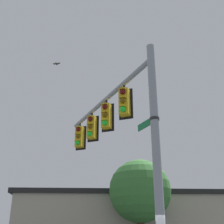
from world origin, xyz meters
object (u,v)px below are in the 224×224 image
Objects in this scene: traffic_light_nearest_pole at (124,102)px; traffic_light_arm_end at (79,137)px; street_name_sign at (150,122)px; traffic_light_mid_outer at (92,127)px; bird_flying at (57,64)px; traffic_light_mid_inner at (106,116)px.

traffic_light_nearest_pole is 1.00× the size of traffic_light_arm_end.
traffic_light_nearest_pole reaches higher than street_name_sign.
traffic_light_arm_end is at bearing -42.21° from traffic_light_nearest_pole.
traffic_light_mid_outer reaches higher than street_name_sign.
traffic_light_nearest_pole is 3.22× the size of bird_flying.
traffic_light_arm_end is (1.14, -1.04, 0.00)m from traffic_light_mid_outer.
bird_flying reaches higher than traffic_light_mid_inner.
traffic_light_mid_outer is at bearing -42.03° from street_name_sign.
street_name_sign is 8.71m from bird_flying.
traffic_light_mid_inner is at bearing 137.79° from traffic_light_arm_end.
traffic_light_mid_inner is at bearing 137.79° from traffic_light_mid_outer.
traffic_light_nearest_pole is at bearing -41.66° from street_name_sign.
street_name_sign is at bearing 137.93° from traffic_light_arm_end.
bird_flying is at bearing -30.94° from street_name_sign.
bird_flying is at bearing -27.71° from traffic_light_nearest_pole.
traffic_light_mid_outer is 3.22× the size of bird_flying.
street_name_sign is at bearing 149.06° from bird_flying.
traffic_light_mid_inner is 1.53× the size of street_name_sign.
traffic_light_mid_outer is at bearing 137.79° from traffic_light_arm_end.
bird_flying is at bearing -21.86° from traffic_light_mid_inner.
traffic_light_arm_end is at bearing -42.21° from traffic_light_mid_inner.
traffic_light_arm_end is 1.53× the size of street_name_sign.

